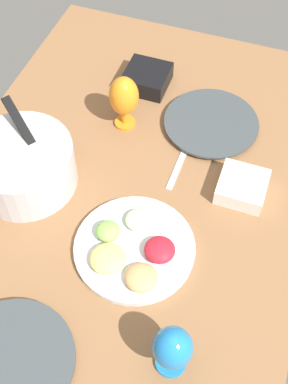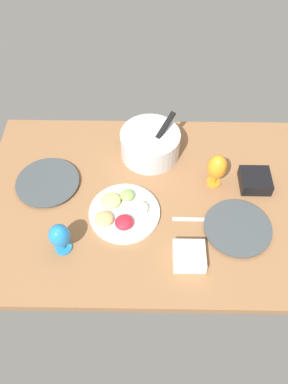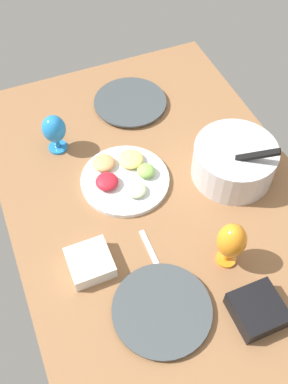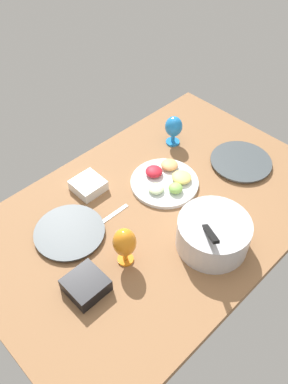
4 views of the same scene
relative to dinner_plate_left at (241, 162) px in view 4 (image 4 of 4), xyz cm
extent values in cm
cube|color=#8C603D|center=(50.80, -7.86, -3.05)|extent=(160.00, 104.00, 4.00)
cylinder|color=silver|center=(0.00, 0.00, -0.42)|extent=(27.49, 27.49, 1.27)
cylinder|color=#3E4549|center=(0.00, 0.00, 0.59)|extent=(29.89, 29.89, 0.76)
cylinder|color=silver|center=(86.53, -23.82, -0.42)|extent=(27.17, 27.17, 1.26)
cylinder|color=#3E4549|center=(86.53, -23.82, 0.59)|extent=(29.53, 29.53, 0.76)
cylinder|color=silver|center=(48.23, 20.56, 5.64)|extent=(29.19, 29.19, 13.39)
cylinder|color=white|center=(48.23, 20.56, 9.66)|extent=(26.27, 26.27, 2.41)
cube|color=black|center=(53.34, 20.56, 13.32)|extent=(14.28, 18.62, 12.02)
cylinder|color=silver|center=(37.06, -16.47, -0.15)|extent=(31.75, 31.75, 1.80)
ellipsoid|color=beige|center=(44.25, -15.01, 2.11)|extent=(7.17, 7.17, 2.72)
ellipsoid|color=#8CC659|center=(38.04, -8.75, 2.57)|extent=(6.39, 6.39, 3.64)
ellipsoid|color=#F9E072|center=(30.65, -11.68, 2.34)|extent=(9.16, 9.16, 3.19)
ellipsoid|color=#F2A566|center=(28.51, -21.44, 2.32)|extent=(8.16, 8.16, 3.14)
ellipsoid|color=red|center=(37.27, -23.23, 2.56)|extent=(7.99, 7.99, 3.63)
cylinder|color=orange|center=(78.54, 1.88, -0.55)|extent=(6.48, 6.48, 1.00)
cylinder|color=orange|center=(78.54, 1.88, 2.09)|extent=(2.00, 2.00, 4.29)
ellipsoid|color=orange|center=(78.54, 1.88, 10.72)|extent=(9.03, 9.03, 12.97)
cylinder|color=#227FD0|center=(12.19, -34.28, -0.55)|extent=(7.08, 7.08, 1.00)
cylinder|color=#227FD0|center=(12.19, -34.28, 1.97)|extent=(2.00, 2.00, 4.05)
ellipsoid|color=#227FD0|center=(12.19, -34.28, 9.38)|extent=(8.80, 8.80, 10.77)
cube|color=white|center=(64.58, -38.52, 1.52)|extent=(13.21, 13.21, 5.14)
cube|color=#F9E072|center=(64.58, -38.52, 3.17)|extent=(10.83, 10.83, 1.65)
cube|color=black|center=(97.64, 1.25, 1.93)|extent=(14.05, 14.05, 5.96)
cube|color=tan|center=(97.64, 1.25, 3.84)|extent=(11.52, 11.52, 1.91)
cube|color=silver|center=(67.52, -19.05, -0.75)|extent=(18.02, 2.01, 0.60)
camera|label=1|loc=(-23.12, -40.32, 114.63)|focal=47.02mm
camera|label=2|loc=(47.28, -113.77, 144.25)|focal=36.47mm
camera|label=3|loc=(130.43, -47.58, 124.72)|focal=41.53mm
camera|label=4|loc=(134.72, 69.88, 131.76)|focal=37.15mm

